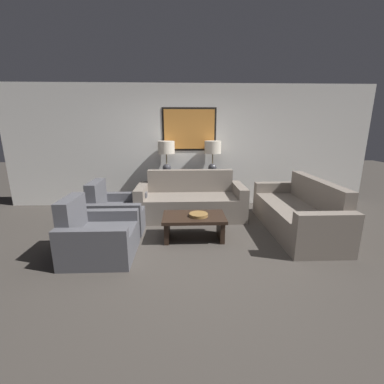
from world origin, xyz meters
The scene contains 11 objects.
ground_plane centered at (0.00, 0.00, 0.00)m, with size 20.00×20.00×0.00m, color #3D3833.
back_wall centered at (0.00, 2.53, 1.33)m, with size 8.10×0.12×2.65m.
console_table centered at (0.00, 2.25, 0.38)m, with size 1.55×0.40×0.76m.
table_lamp_left centered at (-0.50, 2.25, 1.25)m, with size 0.35×0.35×0.70m.
table_lamp_right centered at (0.50, 2.25, 1.25)m, with size 0.35×0.35×0.70m.
couch_by_back_wall centered at (0.00, 1.59, 0.31)m, with size 2.09×0.88×0.90m.
couch_by_side centered at (1.82, 0.80, 0.31)m, with size 0.88×2.09×0.90m.
coffee_table centered at (0.02, 0.54, 0.28)m, with size 0.99×0.60×0.39m.
decorative_bowl centered at (0.09, 0.52, 0.41)m, with size 0.29×0.29×0.05m.
armchair_near_back_wall centered at (-1.34, 1.06, 0.27)m, with size 0.91×0.90×0.85m.
armchair_near_camera centered at (-1.34, 0.03, 0.27)m, with size 0.91×0.90×0.85m.
Camera 1 is at (-0.16, -3.30, 1.76)m, focal length 24.00 mm.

